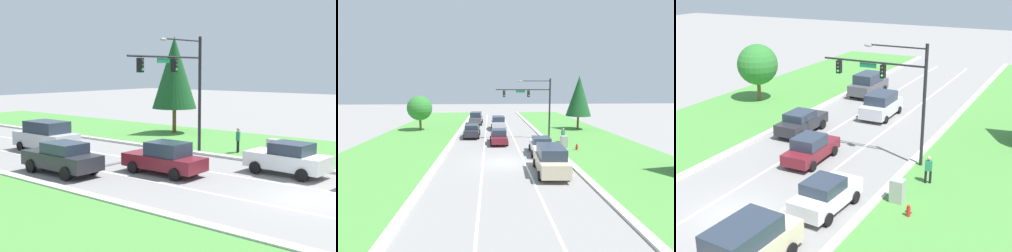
{
  "view_description": "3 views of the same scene",
  "coord_description": "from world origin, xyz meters",
  "views": [
    {
      "loc": [
        -18.54,
        -7.63,
        5.48
      ],
      "look_at": [
        0.04,
        7.64,
        2.51
      ],
      "focal_mm": 50.0,
      "sensor_mm": 36.0,
      "label": 1
    },
    {
      "loc": [
        -1.15,
        -21.95,
        6.44
      ],
      "look_at": [
        0.84,
        10.56,
        1.62
      ],
      "focal_mm": 28.0,
      "sensor_mm": 36.0,
      "label": 2
    },
    {
      "loc": [
        14.22,
        -15.54,
        11.6
      ],
      "look_at": [
        1.01,
        9.91,
        1.84
      ],
      "focal_mm": 50.0,
      "sensor_mm": 36.0,
      "label": 3
    }
  ],
  "objects": [
    {
      "name": "ground_plane",
      "position": [
        0.0,
        0.0,
        0.0
      ],
      "size": [
        160.0,
        160.0,
        0.0
      ],
      "primitive_type": "plane",
      "color": "gray"
    },
    {
      "name": "curb_strip_right",
      "position": [
        5.65,
        0.0,
        0.07
      ],
      "size": [
        0.5,
        90.0,
        0.15
      ],
      "color": "beige",
      "rests_on": "ground_plane"
    },
    {
      "name": "curb_strip_left",
      "position": [
        -5.65,
        0.0,
        0.07
      ],
      "size": [
        0.5,
        90.0,
        0.15
      ],
      "color": "beige",
      "rests_on": "ground_plane"
    },
    {
      "name": "grass_verge_right",
      "position": [
        10.9,
        0.0,
        0.04
      ],
      "size": [
        10.0,
        90.0,
        0.08
      ],
      "color": "#4C8E3D",
      "rests_on": "ground_plane"
    },
    {
      "name": "grass_verge_left",
      "position": [
        -10.9,
        0.0,
        0.04
      ],
      "size": [
        10.0,
        90.0,
        0.08
      ],
      "color": "#4C8E3D",
      "rests_on": "ground_plane"
    },
    {
      "name": "lane_stripe_inner_left",
      "position": [
        -1.8,
        0.0,
        0.0
      ],
      "size": [
        0.14,
        81.0,
        0.01
      ],
      "color": "white",
      "rests_on": "ground_plane"
    },
    {
      "name": "lane_stripe_inner_right",
      "position": [
        1.8,
        0.0,
        0.0
      ],
      "size": [
        0.14,
        81.0,
        0.01
      ],
      "color": "white",
      "rests_on": "ground_plane"
    },
    {
      "name": "traffic_signal_mast",
      "position": [
        4.3,
        10.06,
        4.99
      ],
      "size": [
        6.76,
        0.41,
        7.51
      ],
      "color": "black",
      "rests_on": "ground_plane"
    },
    {
      "name": "charcoal_sedan",
      "position": [
        -3.51,
        11.87,
        0.86
      ],
      "size": [
        2.02,
        4.66,
        1.68
      ],
      "rotation": [
        0.0,
        0.0,
        0.0
      ],
      "color": "#28282D",
      "rests_on": "ground_plane"
    },
    {
      "name": "white_sedan",
      "position": [
        3.75,
        2.66,
        0.85
      ],
      "size": [
        2.25,
        4.34,
        1.7
      ],
      "rotation": [
        0.0,
        0.0,
        -0.06
      ],
      "color": "white",
      "rests_on": "ground_plane"
    },
    {
      "name": "burgundy_sedan",
      "position": [
        -0.17,
        7.68,
        0.84
      ],
      "size": [
        2.03,
        4.5,
        1.71
      ],
      "rotation": [
        0.0,
        0.0,
        0.01
      ],
      "color": "maroon",
      "rests_on": "ground_plane"
    },
    {
      "name": "graphite_suv",
      "position": [
        -3.62,
        23.84,
        1.1
      ],
      "size": [
        2.32,
        4.88,
        2.16
      ],
      "rotation": [
        0.0,
        0.0,
        -0.02
      ],
      "color": "#4C4C51",
      "rests_on": "ground_plane"
    },
    {
      "name": "champagne_suv",
      "position": [
        3.36,
        -3.13,
        1.08
      ],
      "size": [
        2.46,
        5.19,
        2.11
      ],
      "rotation": [
        0.0,
        0.0,
        -0.06
      ],
      "color": "beige",
      "rests_on": "ground_plane"
    },
    {
      "name": "silver_suv",
      "position": [
        0.11,
        18.23,
        1.01
      ],
      "size": [
        2.26,
        4.76,
        2.01
      ],
      "rotation": [
        0.0,
        0.0,
        0.01
      ],
      "color": "silver",
      "rests_on": "ground_plane"
    },
    {
      "name": "utility_cabinet",
      "position": [
        6.68,
        4.96,
        0.66
      ],
      "size": [
        0.7,
        0.6,
        1.32
      ],
      "color": "#9E9E99",
      "rests_on": "ground_plane"
    },
    {
      "name": "pedestrian",
      "position": [
        7.4,
        7.83,
        0.94
      ],
      "size": [
        0.43,
        0.34,
        1.69
      ],
      "rotation": [
        0.0,
        0.0,
        3.52
      ],
      "color": "black",
      "rests_on": "ground_plane"
    },
    {
      "name": "fire_hydrant",
      "position": [
        7.71,
        3.81,
        0.34
      ],
      "size": [
        0.34,
        0.2,
        0.7
      ],
      "color": "red",
      "rests_on": "ground_plane"
    },
    {
      "name": "conifer_near_right_tree",
      "position": [
        12.26,
        17.0,
        5.14
      ],
      "size": [
        3.76,
        3.76,
        8.16
      ],
      "color": "brown",
      "rests_on": "ground_plane"
    },
    {
      "name": "oak_near_left_tree",
      "position": [
        -11.53,
        17.39,
        3.38
      ],
      "size": [
        3.61,
        3.61,
        5.2
      ],
      "color": "brown",
      "rests_on": "ground_plane"
    }
  ]
}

